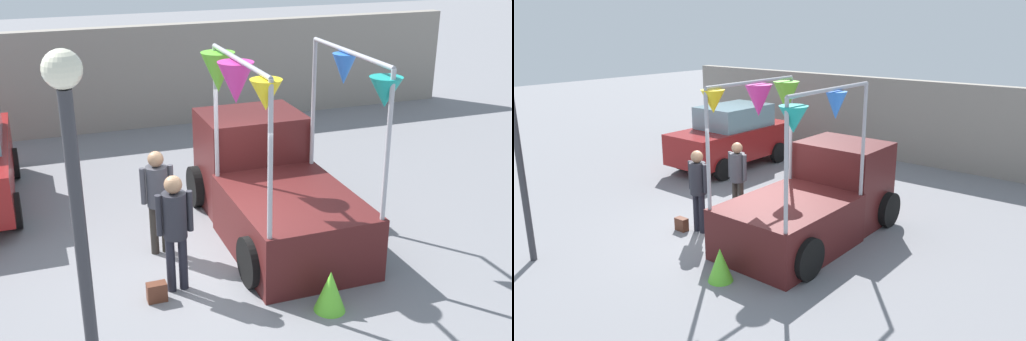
# 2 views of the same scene
# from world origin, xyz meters

# --- Properties ---
(ground_plane) EXTENTS (60.00, 60.00, 0.00)m
(ground_plane) POSITION_xyz_m (0.00, 0.00, 0.00)
(ground_plane) COLOR slate
(vendor_truck) EXTENTS (2.42, 4.09, 3.23)m
(vendor_truck) POSITION_xyz_m (1.18, 1.07, 0.87)
(vendor_truck) COLOR #4C1919
(vendor_truck) RESTS_ON ground
(person_customer) EXTENTS (0.53, 0.34, 1.78)m
(person_customer) POSITION_xyz_m (-0.80, -0.42, 1.08)
(person_customer) COLOR black
(person_customer) RESTS_ON ground
(person_vendor) EXTENTS (0.53, 0.34, 1.73)m
(person_vendor) POSITION_xyz_m (-0.80, 0.78, 1.05)
(person_vendor) COLOR #2D2823
(person_vendor) RESTS_ON ground
(handbag) EXTENTS (0.28, 0.16, 0.28)m
(handbag) POSITION_xyz_m (-1.15, -0.62, 0.14)
(handbag) COLOR #592D1E
(handbag) RESTS_ON ground
(street_lamp) EXTENTS (0.32, 0.32, 4.10)m
(street_lamp) POSITION_xyz_m (-2.24, -3.31, 2.66)
(street_lamp) COLOR #333338
(street_lamp) RESTS_ON ground
(brick_boundary_wall) EXTENTS (18.00, 0.36, 2.60)m
(brick_boundary_wall) POSITION_xyz_m (0.00, 7.73, 1.30)
(brick_boundary_wall) COLOR gray
(brick_boundary_wall) RESTS_ON ground
(folded_kite_bundle_lime) EXTENTS (0.56, 0.56, 0.60)m
(folded_kite_bundle_lime) POSITION_xyz_m (1.04, -1.66, 0.30)
(folded_kite_bundle_lime) COLOR #66CC33
(folded_kite_bundle_lime) RESTS_ON ground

